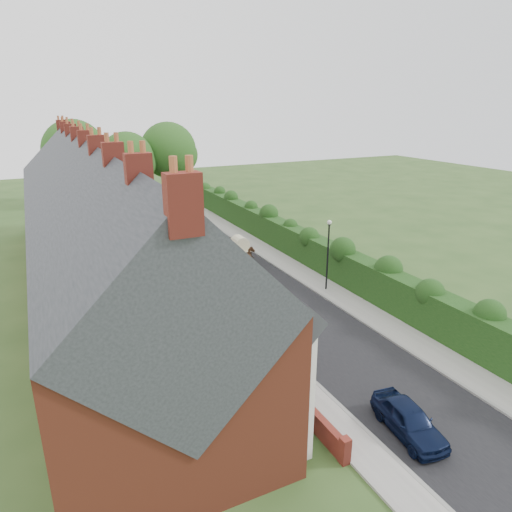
{
  "coord_description": "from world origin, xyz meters",
  "views": [
    {
      "loc": [
        -14.26,
        -20.78,
        12.7
      ],
      "look_at": [
        -0.57,
        7.23,
        2.2
      ],
      "focal_mm": 32.0,
      "sensor_mm": 36.0,
      "label": 1
    }
  ],
  "objects_px": {
    "lamppost": "(328,246)",
    "car_navy": "(409,420)",
    "car_silver_a": "(286,326)",
    "horse_cart": "(240,247)",
    "car_white": "(209,265)",
    "car_silver_b": "(254,301)",
    "car_grey": "(145,208)",
    "car_green": "(202,255)",
    "car_beige": "(156,220)",
    "car_black": "(141,205)",
    "horse": "(251,260)",
    "car_red": "(169,232)"
  },
  "relations": [
    {
      "from": "car_white",
      "to": "horse_cart",
      "type": "distance_m",
      "value": 3.89
    },
    {
      "from": "car_navy",
      "to": "car_red",
      "type": "bearing_deg",
      "value": 99.0
    },
    {
      "from": "car_silver_a",
      "to": "horse_cart",
      "type": "xyz_separation_m",
      "value": [
        2.93,
        12.96,
        0.63
      ]
    },
    {
      "from": "car_black",
      "to": "car_navy",
      "type": "bearing_deg",
      "value": -88.35
    },
    {
      "from": "car_green",
      "to": "car_red",
      "type": "relative_size",
      "value": 1.05
    },
    {
      "from": "car_beige",
      "to": "car_white",
      "type": "bearing_deg",
      "value": -83.58
    },
    {
      "from": "horse",
      "to": "car_white",
      "type": "bearing_deg",
      "value": 10.74
    },
    {
      "from": "car_white",
      "to": "car_red",
      "type": "relative_size",
      "value": 1.3
    },
    {
      "from": "car_silver_a",
      "to": "car_red",
      "type": "xyz_separation_m",
      "value": [
        -0.5,
        22.4,
        0.03
      ]
    },
    {
      "from": "car_black",
      "to": "car_beige",
      "type": "bearing_deg",
      "value": -90.62
    },
    {
      "from": "lamppost",
      "to": "horse",
      "type": "bearing_deg",
      "value": 115.64
    },
    {
      "from": "car_navy",
      "to": "car_beige",
      "type": "xyz_separation_m",
      "value": [
        -0.93,
        36.67,
        0.1
      ]
    },
    {
      "from": "car_silver_a",
      "to": "car_black",
      "type": "relative_size",
      "value": 0.94
    },
    {
      "from": "car_green",
      "to": "car_black",
      "type": "xyz_separation_m",
      "value": [
        -0.27,
        21.64,
        -0.03
      ]
    },
    {
      "from": "car_silver_b",
      "to": "car_black",
      "type": "xyz_separation_m",
      "value": [
        -0.08,
        31.92,
        -0.04
      ]
    },
    {
      "from": "lamppost",
      "to": "car_red",
      "type": "xyz_separation_m",
      "value": [
        -6.4,
        17.8,
        -2.62
      ]
    },
    {
      "from": "horse",
      "to": "horse_cart",
      "type": "xyz_separation_m",
      "value": [
        0.0,
        2.18,
        0.43
      ]
    },
    {
      "from": "car_red",
      "to": "car_black",
      "type": "bearing_deg",
      "value": 103.94
    },
    {
      "from": "car_silver_a",
      "to": "horse_cart",
      "type": "bearing_deg",
      "value": 87.19
    },
    {
      "from": "car_silver_b",
      "to": "horse_cart",
      "type": "relative_size",
      "value": 1.73
    },
    {
      "from": "car_silver_b",
      "to": "car_red",
      "type": "xyz_separation_m",
      "value": [
        -0.27,
        18.72,
        -0.07
      ]
    },
    {
      "from": "lamppost",
      "to": "car_silver_a",
      "type": "distance_m",
      "value": 7.94
    },
    {
      "from": "car_silver_b",
      "to": "car_grey",
      "type": "xyz_separation_m",
      "value": [
        -0.04,
        29.92,
        -0.01
      ]
    },
    {
      "from": "car_silver_a",
      "to": "car_grey",
      "type": "distance_m",
      "value": 33.6
    },
    {
      "from": "car_navy",
      "to": "horse",
      "type": "height_order",
      "value": "horse"
    },
    {
      "from": "car_beige",
      "to": "horse",
      "type": "bearing_deg",
      "value": -71.96
    },
    {
      "from": "horse",
      "to": "car_grey",
      "type": "bearing_deg",
      "value": -64.43
    },
    {
      "from": "car_white",
      "to": "horse",
      "type": "bearing_deg",
      "value": -0.1
    },
    {
      "from": "car_grey",
      "to": "horse",
      "type": "distance_m",
      "value": 23.04
    },
    {
      "from": "car_navy",
      "to": "car_beige",
      "type": "height_order",
      "value": "car_beige"
    },
    {
      "from": "car_white",
      "to": "car_grey",
      "type": "relative_size",
      "value": 1.05
    },
    {
      "from": "lamppost",
      "to": "car_grey",
      "type": "distance_m",
      "value": 29.76
    },
    {
      "from": "car_green",
      "to": "car_beige",
      "type": "distance_m",
      "value": 13.52
    },
    {
      "from": "car_green",
      "to": "car_grey",
      "type": "bearing_deg",
      "value": 103.82
    },
    {
      "from": "car_black",
      "to": "horse",
      "type": "relative_size",
      "value": 2.05
    },
    {
      "from": "car_beige",
      "to": "car_silver_a",
      "type": "bearing_deg",
      "value": -82.55
    },
    {
      "from": "lamppost",
      "to": "car_navy",
      "type": "height_order",
      "value": "lamppost"
    },
    {
      "from": "car_green",
      "to": "car_beige",
      "type": "relative_size",
      "value": 0.81
    },
    {
      "from": "car_silver_b",
      "to": "horse",
      "type": "xyz_separation_m",
      "value": [
        3.16,
        7.11,
        0.11
      ]
    },
    {
      "from": "car_silver_a",
      "to": "car_beige",
      "type": "height_order",
      "value": "car_beige"
    },
    {
      "from": "car_navy",
      "to": "car_grey",
      "type": "relative_size",
      "value": 0.73
    },
    {
      "from": "car_silver_b",
      "to": "horse_cart",
      "type": "distance_m",
      "value": 9.82
    },
    {
      "from": "lamppost",
      "to": "car_navy",
      "type": "xyz_separation_m",
      "value": [
        -5.47,
        -13.8,
        -2.66
      ]
    },
    {
      "from": "car_red",
      "to": "car_grey",
      "type": "distance_m",
      "value": 11.2
    },
    {
      "from": "car_grey",
      "to": "car_silver_b",
      "type": "bearing_deg",
      "value": -79.01
    },
    {
      "from": "car_white",
      "to": "car_grey",
      "type": "distance_m",
      "value": 22.4
    },
    {
      "from": "car_white",
      "to": "car_green",
      "type": "bearing_deg",
      "value": 87.23
    },
    {
      "from": "car_silver_b",
      "to": "horse_cart",
      "type": "height_order",
      "value": "horse_cart"
    },
    {
      "from": "car_navy",
      "to": "car_silver_b",
      "type": "height_order",
      "value": "car_silver_b"
    },
    {
      "from": "car_silver_a",
      "to": "car_green",
      "type": "xyz_separation_m",
      "value": [
        -0.03,
        13.96,
        0.09
      ]
    }
  ]
}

